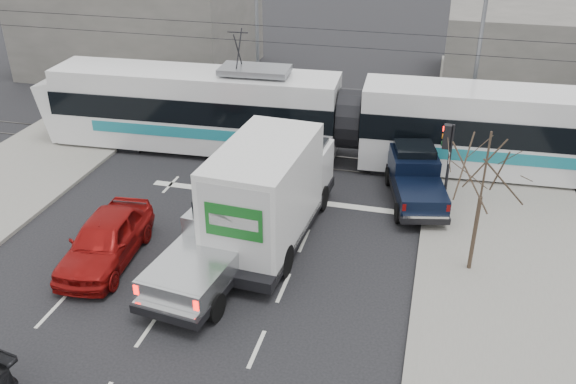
% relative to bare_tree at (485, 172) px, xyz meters
% --- Properties ---
extents(ground, '(120.00, 120.00, 0.00)m').
position_rel_bare_tree_xyz_m(ground, '(-7.60, -2.50, -3.79)').
color(ground, black).
rests_on(ground, ground).
extents(sidewalk_right, '(6.00, 60.00, 0.15)m').
position_rel_bare_tree_xyz_m(sidewalk_right, '(1.40, -2.50, -3.72)').
color(sidewalk_right, gray).
rests_on(sidewalk_right, ground).
extents(rails, '(60.00, 1.60, 0.03)m').
position_rel_bare_tree_xyz_m(rails, '(-7.60, 7.50, -3.78)').
color(rails, '#33302D').
rests_on(rails, ground).
extents(building_left, '(14.00, 10.00, 6.00)m').
position_rel_bare_tree_xyz_m(building_left, '(-21.60, 19.50, -0.79)').
color(building_left, slate).
rests_on(building_left, ground).
extents(building_right, '(12.00, 10.00, 5.00)m').
position_rel_bare_tree_xyz_m(building_right, '(4.40, 21.50, -1.29)').
color(building_right, slate).
rests_on(building_right, ground).
extents(bare_tree, '(2.40, 2.40, 5.00)m').
position_rel_bare_tree_xyz_m(bare_tree, '(0.00, 0.00, 0.00)').
color(bare_tree, '#47382B').
rests_on(bare_tree, ground).
extents(traffic_signal, '(0.44, 0.44, 3.60)m').
position_rel_bare_tree_xyz_m(traffic_signal, '(-1.13, 4.00, -1.05)').
color(traffic_signal, black).
rests_on(traffic_signal, ground).
extents(street_lamp_near, '(2.38, 0.25, 9.00)m').
position_rel_bare_tree_xyz_m(street_lamp_near, '(-0.29, 11.50, 1.32)').
color(street_lamp_near, slate).
rests_on(street_lamp_near, ground).
extents(street_lamp_far, '(2.38, 0.25, 9.00)m').
position_rel_bare_tree_xyz_m(street_lamp_far, '(-11.79, 13.50, 1.32)').
color(street_lamp_far, slate).
rests_on(street_lamp_far, ground).
extents(catenary, '(60.00, 0.20, 7.00)m').
position_rel_bare_tree_xyz_m(catenary, '(-7.60, 7.50, 0.09)').
color(catenary, black).
rests_on(catenary, ground).
extents(tram, '(28.57, 4.27, 5.81)m').
position_rel_bare_tree_xyz_m(tram, '(-5.55, 7.87, -1.73)').
color(tram, silver).
rests_on(tram, ground).
extents(silver_pickup, '(3.10, 6.94, 2.43)m').
position_rel_bare_tree_xyz_m(silver_pickup, '(-8.24, -1.87, -2.58)').
color(silver_pickup, black).
rests_on(silver_pickup, ground).
extents(box_truck, '(3.23, 8.11, 3.98)m').
position_rel_bare_tree_xyz_m(box_truck, '(-7.14, 0.42, -1.83)').
color(box_truck, black).
rests_on(box_truck, ground).
extents(navy_pickup, '(2.93, 5.36, 2.14)m').
position_rel_bare_tree_xyz_m(navy_pickup, '(-2.23, 4.82, -2.74)').
color(navy_pickup, black).
rests_on(navy_pickup, ground).
extents(green_car, '(2.40, 4.73, 1.28)m').
position_rel_bare_tree_xyz_m(green_car, '(-8.80, -2.77, -3.15)').
color(green_car, black).
rests_on(green_car, ground).
extents(red_car, '(2.45, 5.16, 1.70)m').
position_rel_bare_tree_xyz_m(red_car, '(-12.28, -2.48, -2.94)').
color(red_car, maroon).
rests_on(red_car, ground).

